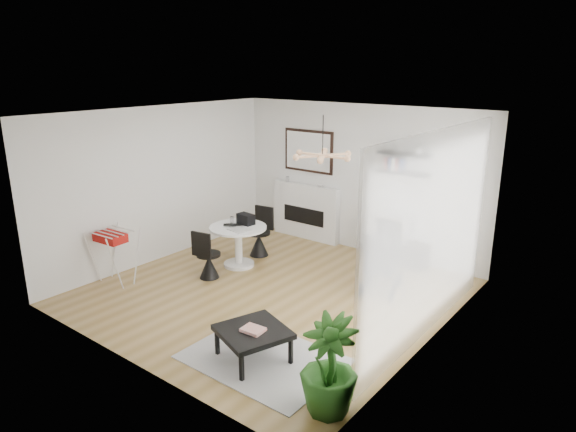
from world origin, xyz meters
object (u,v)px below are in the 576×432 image
Objects in this scene: fireplace at (306,205)px; crt_tv at (395,227)px; tv_console at (396,252)px; dining_table at (238,240)px; potted_plant at (329,366)px; stroller at (383,262)px; coffee_table at (253,333)px; drying_rack at (115,256)px.

fireplace is 2.00m from crt_tv.
fireplace is 2.11m from tv_console.
crt_tv is (1.99, -0.12, -0.04)m from fireplace.
tv_console is 2.77m from dining_table.
tv_console is 4.33m from potted_plant.
tv_console is (2.05, -0.12, -0.48)m from fireplace.
stroller is (2.41, 0.67, -0.03)m from dining_table.
coffee_table is at bearing -61.90° from fireplace.
tv_console is 3.88m from coffee_table.
potted_plant is (0.97, -2.97, 0.08)m from stroller.
fireplace reaches higher than crt_tv.
coffee_table is 1.25m from potted_plant.
dining_table is (-0.03, -1.94, -0.21)m from fireplace.
crt_tv is at bearing 92.06° from coffee_table.
potted_plant reaches higher than coffee_table.
crt_tv is 0.56× the size of dining_table.
potted_plant reaches higher than crt_tv.
drying_rack reaches higher than coffee_table.
drying_rack is (-3.13, -3.54, 0.26)m from tv_console.
crt_tv is at bearing -3.57° from fireplace.
coffee_table is (0.14, -3.87, -0.29)m from crt_tv.
fireplace is 2.09× the size of potted_plant.
tv_console is 1.10× the size of dining_table.
dining_table is 0.94× the size of potted_plant.
crt_tv is 4.33m from potted_plant.
fireplace is at bearing 89.16° from dining_table.
potted_plant is at bearing -34.24° from dining_table.
fireplace reaches higher than stroller.
potted_plant reaches higher than drying_rack.
dining_table is at bearing -138.12° from crt_tv.
potted_plant reaches higher than stroller.
dining_table is at bearing 145.76° from potted_plant.
tv_console is 1.22m from stroller.
stroller is (2.38, -1.27, -0.25)m from fireplace.
fireplace is at bearing 128.33° from potted_plant.
coffee_table is 0.92× the size of potted_plant.
drying_rack is at bearing 174.07° from coffee_table.
dining_table reaches higher than coffee_table.
crt_tv reaches higher than drying_rack.
potted_plant is at bearing -51.67° from fireplace.
stroller is at bearing -73.98° from tv_console.
tv_console is at bearing 3.27° from crt_tv.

